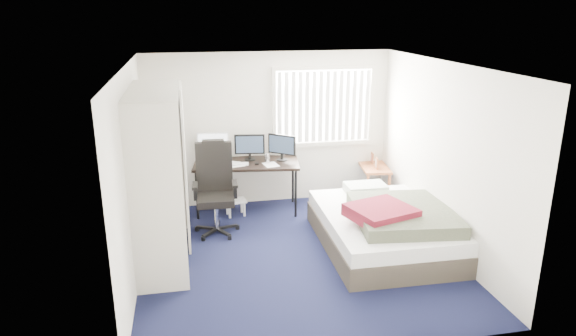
% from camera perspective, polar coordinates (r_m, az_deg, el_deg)
% --- Properties ---
extents(ground, '(4.20, 4.20, 0.00)m').
position_cam_1_polar(ground, '(6.93, 0.89, -9.66)').
color(ground, black).
rests_on(ground, ground).
extents(room_shell, '(4.20, 4.20, 4.20)m').
position_cam_1_polar(room_shell, '(6.39, 0.95, 2.51)').
color(room_shell, silver).
rests_on(room_shell, ground).
extents(window_assembly, '(1.72, 0.09, 1.32)m').
position_cam_1_polar(window_assembly, '(8.51, 3.97, 6.83)').
color(window_assembly, white).
rests_on(window_assembly, ground).
extents(closet, '(0.64, 1.84, 2.22)m').
position_cam_1_polar(closet, '(6.56, -13.99, 0.95)').
color(closet, beige).
rests_on(closet, ground).
extents(desk, '(1.73, 0.99, 1.27)m').
position_cam_1_polar(desk, '(8.17, -4.62, 0.82)').
color(desk, black).
rests_on(desk, ground).
extents(office_chair, '(0.66, 0.66, 1.34)m').
position_cam_1_polar(office_chair, '(7.53, -8.05, -3.28)').
color(office_chair, black).
rests_on(office_chair, ground).
extents(footstool, '(0.35, 0.30, 0.26)m').
position_cam_1_polar(footstool, '(8.16, -5.85, -3.93)').
color(footstool, white).
rests_on(footstool, ground).
extents(nightstand, '(0.54, 0.92, 0.78)m').
position_cam_1_polar(nightstand, '(8.85, 9.48, -0.10)').
color(nightstand, brown).
rests_on(nightstand, ground).
extents(bed, '(1.69, 2.24, 0.72)m').
position_cam_1_polar(bed, '(7.16, 10.86, -6.38)').
color(bed, '#3C352B').
rests_on(bed, ground).
extents(pine_box, '(0.39, 0.31, 0.27)m').
position_cam_1_polar(pine_box, '(6.51, -13.19, -10.68)').
color(pine_box, tan).
rests_on(pine_box, ground).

